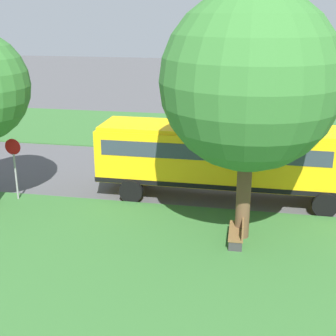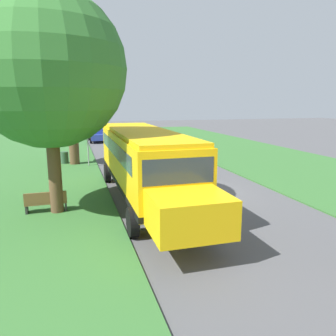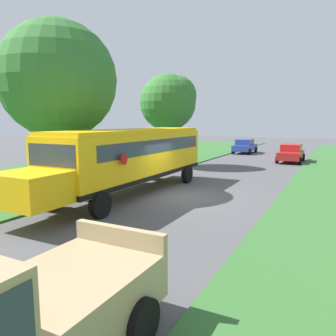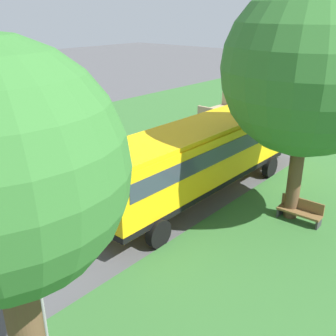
% 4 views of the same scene
% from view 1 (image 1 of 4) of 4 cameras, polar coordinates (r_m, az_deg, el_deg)
% --- Properties ---
extents(ground_plane, '(120.00, 120.00, 0.00)m').
position_cam_1_polar(ground_plane, '(23.03, 6.24, -1.13)').
color(ground_plane, '#4C4C4F').
extents(grass_verge, '(12.00, 80.00, 0.08)m').
position_cam_1_polar(grass_verge, '(14.04, 2.56, -14.60)').
color(grass_verge, '#33662D').
rests_on(grass_verge, ground).
extents(grass_far_side, '(10.00, 80.00, 0.07)m').
position_cam_1_polar(grass_far_side, '(31.63, 7.67, 4.33)').
color(grass_far_side, '#33662D').
rests_on(grass_far_side, ground).
extents(school_bus, '(2.85, 12.42, 3.16)m').
position_cam_1_polar(school_bus, '(19.95, 7.41, 1.53)').
color(school_bus, yellow).
rests_on(school_bus, ground).
extents(oak_tree_beside_bus, '(5.86, 5.86, 8.52)m').
position_cam_1_polar(oak_tree_beside_bus, '(15.38, 10.36, 10.23)').
color(oak_tree_beside_bus, brown).
rests_on(oak_tree_beside_bus, ground).
extents(stop_sign, '(0.08, 0.68, 2.74)m').
position_cam_1_polar(stop_sign, '(20.56, -18.22, 0.70)').
color(stop_sign, gray).
rests_on(stop_sign, ground).
extents(park_bench, '(1.61, 0.53, 0.92)m').
position_cam_1_polar(park_bench, '(16.57, 8.55, -7.57)').
color(park_bench, brown).
rests_on(park_bench, ground).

